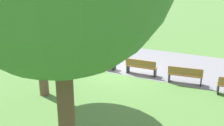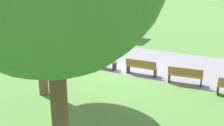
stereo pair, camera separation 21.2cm
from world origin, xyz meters
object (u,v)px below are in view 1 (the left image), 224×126
(bench_5, at_px, (102,61))
(kiosk, at_px, (108,20))
(bench_4, at_px, (66,56))
(bench_6, at_px, (141,67))
(person_seated, at_px, (71,54))
(bench_3, at_px, (32,53))
(lamp_post, at_px, (58,13))
(bench_7, at_px, (185,75))

(bench_5, xyz_separation_m, kiosk, (-3.62, 7.64, 0.98))
(bench_4, bearing_deg, bench_5, 11.80)
(bench_6, distance_m, person_seated, 4.44)
(bench_3, height_order, bench_5, same)
(bench_3, relative_size, bench_5, 1.03)
(bench_4, xyz_separation_m, kiosk, (-1.25, 7.84, 0.98))
(bench_5, bearing_deg, lamp_post, 170.01)
(bench_4, bearing_deg, bench_7, 7.09)
(bench_4, distance_m, person_seated, 0.36)
(bench_5, bearing_deg, bench_6, 2.36)
(bench_4, height_order, kiosk, kiosk)
(lamp_post, distance_m, kiosk, 7.01)
(person_seated, bearing_deg, kiosk, 108.44)
(kiosk, bearing_deg, person_seated, -82.30)
(bench_3, xyz_separation_m, bench_6, (7.07, 0.58, 0.00))
(bench_7, xyz_separation_m, kiosk, (-8.35, 7.84, 0.98))
(bench_3, bearing_deg, kiosk, 94.31)
(bench_6, bearing_deg, bench_3, -177.66)
(bench_4, bearing_deg, bench_6, 9.44)
(lamp_post, bearing_deg, kiosk, 90.80)
(bench_5, bearing_deg, bench_7, 0.01)
(bench_4, bearing_deg, bench_3, -163.50)
(bench_3, relative_size, bench_4, 1.01)
(bench_3, bearing_deg, bench_6, 16.53)
(bench_3, xyz_separation_m, person_seated, (2.64, 0.49, 0.17))
(bench_3, relative_size, bench_7, 1.01)
(bench_7, distance_m, person_seated, 6.80)
(bench_4, relative_size, kiosk, 0.54)
(person_seated, bearing_deg, bench_7, 6.20)
(person_seated, height_order, kiosk, kiosk)
(bench_5, height_order, kiosk, kiosk)
(bench_6, distance_m, lamp_post, 6.40)
(bench_7, xyz_separation_m, lamp_post, (-8.25, 0.97, 2.37))
(kiosk, bearing_deg, bench_4, -84.56)
(bench_5, xyz_separation_m, bench_7, (4.73, -0.19, 0.00))
(bench_4, xyz_separation_m, bench_5, (2.36, 0.19, 0.00))
(bench_7, height_order, lamp_post, lamp_post)
(bench_4, height_order, bench_5, same)
(bench_7, relative_size, lamp_post, 0.41)
(bench_3, height_order, bench_6, same)
(lamp_post, bearing_deg, bench_7, -6.67)
(bench_6, height_order, lamp_post, lamp_post)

